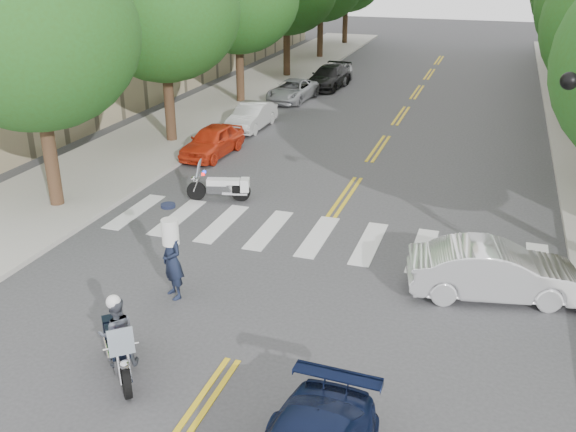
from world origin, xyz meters
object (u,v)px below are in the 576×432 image
at_px(motorcycle_police, 117,337).
at_px(motorcycle_parked, 224,187).
at_px(convertible, 494,271).
at_px(officer_standing, 172,260).

relative_size(motorcycle_police, motorcycle_parked, 0.86).
relative_size(motorcycle_parked, convertible, 0.51).
distance_m(motorcycle_police, motorcycle_parked, 9.57).
bearing_deg(officer_standing, motorcycle_police, -45.91).
distance_m(motorcycle_police, convertible, 8.99).
distance_m(motorcycle_parked, officer_standing, 6.53).
height_order(motorcycle_police, convertible, motorcycle_police).
height_order(motorcycle_parked, convertible, motorcycle_parked).
xyz_separation_m(motorcycle_police, officer_standing, (-0.36, 3.05, 0.20)).
relative_size(motorcycle_police, officer_standing, 0.92).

